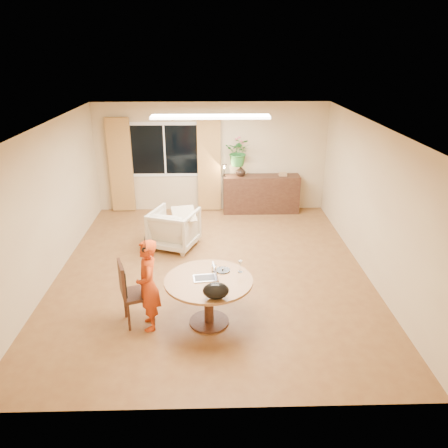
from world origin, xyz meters
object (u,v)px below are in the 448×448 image
object	(u,v)px
dining_chair	(138,292)
armchair	(174,228)
dining_table	(209,289)
child	(148,285)
sideboard	(261,194)

from	to	relation	value
dining_chair	armchair	xyz separation A→B (m)	(0.32, 2.59, -0.10)
dining_chair	armchair	world-z (taller)	dining_chair
dining_table	child	distance (m)	0.86
armchair	sideboard	bearing A→B (deg)	-114.51
dining_table	sideboard	size ratio (longest dim) A/B	0.69
armchair	sideboard	distance (m)	2.77
dining_chair	child	xyz separation A→B (m)	(0.18, -0.13, 0.19)
dining_chair	sideboard	distance (m)	5.08
sideboard	dining_table	bearing A→B (deg)	-105.10
sideboard	armchair	bearing A→B (deg)	-134.81
dining_table	child	xyz separation A→B (m)	(-0.85, -0.07, 0.11)
dining_table	armchair	size ratio (longest dim) A/B	1.45
child	sideboard	xyz separation A→B (m)	(2.09, 4.68, -0.22)
dining_table	sideboard	distance (m)	4.78
dining_table	dining_chair	xyz separation A→B (m)	(-1.03, 0.06, -0.07)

